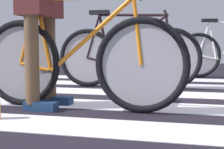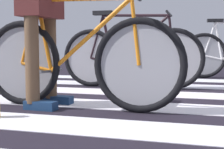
# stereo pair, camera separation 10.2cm
# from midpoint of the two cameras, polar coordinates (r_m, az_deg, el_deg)

# --- Properties ---
(ground) EXTENTS (18.00, 14.00, 0.02)m
(ground) POSITION_cam_midpoint_polar(r_m,az_deg,el_deg) (3.08, 2.79, -4.46)
(ground) COLOR black
(crosswalk_markings) EXTENTS (5.37, 4.24, 0.00)m
(crosswalk_markings) POSITION_cam_midpoint_polar(r_m,az_deg,el_deg) (3.08, 3.42, -4.26)
(crosswalk_markings) COLOR silver
(crosswalk_markings) RESTS_ON ground
(bicycle_1_of_3) EXTENTS (1.74, 0.52, 0.93)m
(bicycle_1_of_3) POSITION_cam_midpoint_polar(r_m,az_deg,el_deg) (2.55, -7.33, 2.47)
(bicycle_1_of_3) COLOR black
(bicycle_1_of_3) RESTS_ON ground
(cyclist_1_of_3) EXTENTS (0.33, 0.42, 1.01)m
(cyclist_1_of_3) POSITION_cam_midpoint_polar(r_m,az_deg,el_deg) (2.70, -13.47, 8.24)
(cyclist_1_of_3) COLOR brown
(cyclist_1_of_3) RESTS_ON ground
(bicycle_2_of_3) EXTENTS (1.74, 0.52, 0.93)m
(bicycle_2_of_3) POSITION_cam_midpoint_polar(r_m,az_deg,el_deg) (3.87, 1.99, 3.34)
(bicycle_2_of_3) COLOR black
(bicycle_2_of_3) RESTS_ON ground
(traffic_cone) EXTENTS (0.46, 0.46, 0.53)m
(traffic_cone) POSITION_cam_midpoint_polar(r_m,az_deg,el_deg) (4.72, -17.31, 1.76)
(traffic_cone) COLOR black
(traffic_cone) RESTS_ON ground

